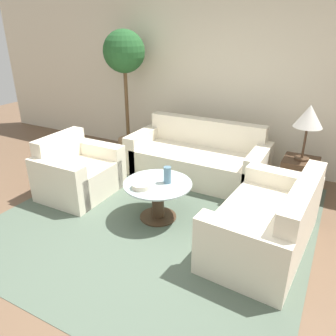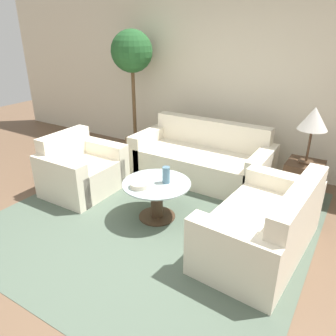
{
  "view_description": "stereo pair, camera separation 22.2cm",
  "coord_description": "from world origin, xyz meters",
  "px_view_note": "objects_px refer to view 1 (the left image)",
  "views": [
    {
      "loc": [
        1.56,
        -2.19,
        2.13
      ],
      "look_at": [
        -0.13,
        0.96,
        0.55
      ],
      "focal_mm": 35.0,
      "sensor_mm": 36.0,
      "label": 1
    },
    {
      "loc": [
        1.75,
        -2.08,
        2.13
      ],
      "look_at": [
        -0.13,
        0.96,
        0.55
      ],
      "focal_mm": 35.0,
      "sensor_mm": 36.0,
      "label": 2
    }
  ],
  "objects_px": {
    "armchair": "(77,174)",
    "vase": "(167,175)",
    "sofa_main": "(198,159)",
    "coffee_table": "(158,196)",
    "bowl": "(141,186)",
    "potted_plant": "(125,64)",
    "loveseat": "(270,226)",
    "table_lamp": "(309,117)"
  },
  "relations": [
    {
      "from": "armchair",
      "to": "vase",
      "type": "xyz_separation_m",
      "value": [
        1.38,
        0.01,
        0.28
      ]
    },
    {
      "from": "sofa_main",
      "to": "coffee_table",
      "type": "bearing_deg",
      "value": -87.84
    },
    {
      "from": "coffee_table",
      "to": "bowl",
      "type": "bearing_deg",
      "value": -116.71
    },
    {
      "from": "armchair",
      "to": "potted_plant",
      "type": "xyz_separation_m",
      "value": [
        -0.22,
        1.54,
        1.27
      ]
    },
    {
      "from": "loveseat",
      "to": "table_lamp",
      "type": "xyz_separation_m",
      "value": [
        0.08,
        1.28,
        0.82
      ]
    },
    {
      "from": "potted_plant",
      "to": "bowl",
      "type": "distance_m",
      "value": 2.51
    },
    {
      "from": "table_lamp",
      "to": "bowl",
      "type": "distance_m",
      "value": 2.18
    },
    {
      "from": "sofa_main",
      "to": "table_lamp",
      "type": "xyz_separation_m",
      "value": [
        1.42,
        -0.01,
        0.82
      ]
    },
    {
      "from": "sofa_main",
      "to": "armchair",
      "type": "distance_m",
      "value": 1.77
    },
    {
      "from": "sofa_main",
      "to": "armchair",
      "type": "height_order",
      "value": "sofa_main"
    },
    {
      "from": "armchair",
      "to": "loveseat",
      "type": "bearing_deg",
      "value": -91.02
    },
    {
      "from": "table_lamp",
      "to": "loveseat",
      "type": "bearing_deg",
      "value": -93.66
    },
    {
      "from": "sofa_main",
      "to": "potted_plant",
      "type": "relative_size",
      "value": 0.97
    },
    {
      "from": "potted_plant",
      "to": "coffee_table",
      "type": "bearing_deg",
      "value": -46.52
    },
    {
      "from": "loveseat",
      "to": "armchair",
      "type": "bearing_deg",
      "value": -86.5
    },
    {
      "from": "loveseat",
      "to": "bowl",
      "type": "relative_size",
      "value": 7.44
    },
    {
      "from": "table_lamp",
      "to": "vase",
      "type": "distance_m",
      "value": 1.86
    },
    {
      "from": "table_lamp",
      "to": "bowl",
      "type": "height_order",
      "value": "table_lamp"
    },
    {
      "from": "loveseat",
      "to": "potted_plant",
      "type": "bearing_deg",
      "value": -115.22
    },
    {
      "from": "loveseat",
      "to": "bowl",
      "type": "bearing_deg",
      "value": -76.97
    },
    {
      "from": "loveseat",
      "to": "table_lamp",
      "type": "distance_m",
      "value": 1.52
    },
    {
      "from": "coffee_table",
      "to": "bowl",
      "type": "distance_m",
      "value": 0.29
    },
    {
      "from": "sofa_main",
      "to": "armchair",
      "type": "xyz_separation_m",
      "value": [
        -1.24,
        -1.26,
        0.0
      ]
    },
    {
      "from": "table_lamp",
      "to": "potted_plant",
      "type": "relative_size",
      "value": 0.34
    },
    {
      "from": "armchair",
      "to": "bowl",
      "type": "distance_m",
      "value": 1.23
    },
    {
      "from": "armchair",
      "to": "coffee_table",
      "type": "height_order",
      "value": "armchair"
    },
    {
      "from": "coffee_table",
      "to": "vase",
      "type": "distance_m",
      "value": 0.28
    },
    {
      "from": "coffee_table",
      "to": "potted_plant",
      "type": "xyz_separation_m",
      "value": [
        -1.51,
        1.59,
        1.25
      ]
    },
    {
      "from": "sofa_main",
      "to": "bowl",
      "type": "height_order",
      "value": "sofa_main"
    },
    {
      "from": "armchair",
      "to": "bowl",
      "type": "height_order",
      "value": "armchair"
    },
    {
      "from": "armchair",
      "to": "bowl",
      "type": "xyz_separation_m",
      "value": [
        1.19,
        -0.24,
        0.21
      ]
    },
    {
      "from": "table_lamp",
      "to": "potted_plant",
      "type": "bearing_deg",
      "value": 174.15
    },
    {
      "from": "armchair",
      "to": "potted_plant",
      "type": "relative_size",
      "value": 0.48
    },
    {
      "from": "vase",
      "to": "coffee_table",
      "type": "bearing_deg",
      "value": -147.5
    },
    {
      "from": "coffee_table",
      "to": "potted_plant",
      "type": "height_order",
      "value": "potted_plant"
    },
    {
      "from": "sofa_main",
      "to": "coffee_table",
      "type": "distance_m",
      "value": 1.31
    },
    {
      "from": "potted_plant",
      "to": "sofa_main",
      "type": "bearing_deg",
      "value": -11.04
    },
    {
      "from": "coffee_table",
      "to": "sofa_main",
      "type": "bearing_deg",
      "value": 92.16
    },
    {
      "from": "loveseat",
      "to": "sofa_main",
      "type": "bearing_deg",
      "value": -129.8
    },
    {
      "from": "loveseat",
      "to": "table_lamp",
      "type": "height_order",
      "value": "table_lamp"
    },
    {
      "from": "table_lamp",
      "to": "armchair",
      "type": "bearing_deg",
      "value": -154.84
    },
    {
      "from": "loveseat",
      "to": "table_lamp",
      "type": "bearing_deg",
      "value": -179.56
    }
  ]
}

